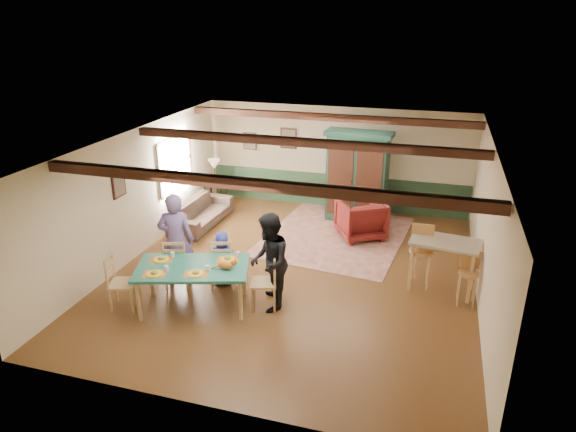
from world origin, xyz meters
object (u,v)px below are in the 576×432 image
(dining_table, at_px, (194,287))
(armoire, at_px, (357,177))
(cat, at_px, (225,264))
(counter_table, at_px, (442,266))
(person_man, at_px, (176,240))
(armchair, at_px, (361,219))
(sofa, at_px, (201,212))
(dining_chair_end_right, at_px, (263,281))
(dining_chair_far_right, at_px, (222,262))
(person_woman, at_px, (269,262))
(bar_stool_left, at_px, (420,258))
(bar_stool_right, at_px, (468,279))
(table_lamp, at_px, (214,170))
(dining_chair_end_left, at_px, (123,282))
(end_table, at_px, (216,193))
(dining_chair_far_left, at_px, (177,262))
(person_child, at_px, (223,258))

(dining_table, xyz_separation_m, armoire, (2.07, 4.93, 0.74))
(cat, distance_m, counter_table, 4.05)
(person_man, bearing_deg, armoire, -139.94)
(armchair, xyz_separation_m, sofa, (-3.92, -0.30, -0.15))
(armchair, bearing_deg, dining_chair_end_right, 40.58)
(dining_chair_far_right, xyz_separation_m, cat, (0.41, -0.79, 0.39))
(person_man, relative_size, person_woman, 1.05)
(bar_stool_left, relative_size, bar_stool_right, 1.22)
(person_woman, bearing_deg, dining_chair_end_right, -90.00)
(armchair, height_order, table_lamp, table_lamp)
(dining_chair_end_left, bearing_deg, dining_chair_far_right, -65.08)
(armoire, bearing_deg, end_table, -176.55)
(dining_chair_far_left, relative_size, armoire, 0.45)
(dining_table, relative_size, person_man, 1.04)
(cat, relative_size, bar_stool_left, 0.32)
(dining_chair_end_left, xyz_separation_m, person_woman, (2.46, 0.76, 0.38))
(sofa, distance_m, counter_table, 6.03)
(bar_stool_left, bearing_deg, sofa, 160.12)
(dining_chair_far_left, distance_m, person_woman, 1.97)
(table_lamp, bearing_deg, dining_chair_far_right, -64.45)
(armchair, height_order, counter_table, counter_table)
(dining_chair_far_right, height_order, dining_chair_end_right, same)
(dining_chair_end_right, relative_size, sofa, 0.48)
(dining_table, bearing_deg, counter_table, 24.00)
(armoire, distance_m, armchair, 1.26)
(person_man, distance_m, armchair, 4.43)
(dining_chair_far_right, bearing_deg, person_child, -90.00)
(dining_table, relative_size, person_child, 1.79)
(armoire, bearing_deg, bar_stool_left, -56.13)
(bar_stool_left, bearing_deg, dining_chair_end_right, -151.93)
(dining_chair_end_right, xyz_separation_m, end_table, (-2.97, 4.64, -0.18))
(dining_table, relative_size, person_woman, 1.09)
(dining_table, relative_size, bar_stool_left, 1.58)
(person_woman, xyz_separation_m, bar_stool_left, (2.51, 1.48, -0.27))
(armchair, bearing_deg, bar_stool_left, 94.20)
(end_table, distance_m, bar_stool_left, 6.41)
(armoire, xyz_separation_m, sofa, (-3.64, -1.33, -0.83))
(cat, bearing_deg, person_man, 136.55)
(dining_chair_end_left, relative_size, person_man, 0.55)
(person_man, height_order, sofa, person_man)
(cat, bearing_deg, armoire, 56.03)
(person_child, xyz_separation_m, counter_table, (4.05, 0.92, -0.03))
(dining_table, bearing_deg, end_table, 109.72)
(dining_chair_end_left, xyz_separation_m, counter_table, (5.39, 2.24, 0.00))
(sofa, relative_size, counter_table, 1.73)
(person_child, xyz_separation_m, bar_stool_right, (4.49, 0.53, -0.04))
(bar_stool_right, bearing_deg, dining_table, -161.95)
(dining_chair_end_left, relative_size, counter_table, 0.83)
(bar_stool_right, bearing_deg, dining_chair_far_right, -171.78)
(dining_chair_far_left, xyz_separation_m, bar_stool_left, (4.43, 1.26, 0.10))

